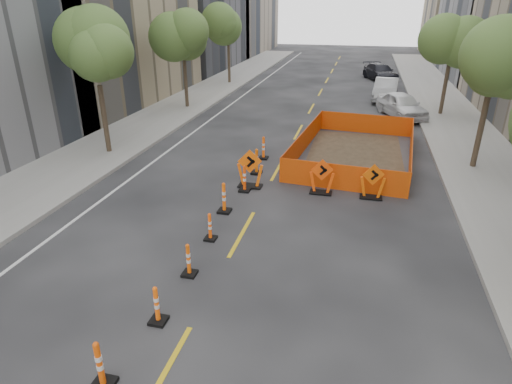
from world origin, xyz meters
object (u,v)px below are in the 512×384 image
(parked_car_mid, at_px, (386,89))
(parked_car_far, at_px, (380,72))
(channelizer_5, at_px, (224,198))
(chevron_sign_right, at_px, (373,181))
(channelizer_3, at_px, (188,260))
(channelizer_4, at_px, (210,227))
(channelizer_8, at_px, (263,148))
(chevron_sign_center, at_px, (322,176))
(chevron_sign_left, at_px, (250,168))
(parked_car_near, at_px, (402,105))
(channelizer_7, at_px, (257,161))
(channelizer_1, at_px, (100,365))
(channelizer_2, at_px, (157,305))
(channelizer_6, at_px, (244,178))

(parked_car_mid, height_order, parked_car_far, parked_car_mid)
(channelizer_5, height_order, chevron_sign_right, chevron_sign_right)
(channelizer_3, xyz_separation_m, channelizer_4, (-0.07, 1.93, -0.03))
(channelizer_8, bearing_deg, chevron_sign_center, -47.75)
(chevron_sign_left, height_order, parked_car_mid, chevron_sign_left)
(chevron_sign_left, xyz_separation_m, parked_car_near, (6.56, 13.31, -0.02))
(channelizer_5, height_order, parked_car_mid, parked_car_mid)
(channelizer_3, distance_m, channelizer_7, 7.72)
(channelizer_3, bearing_deg, channelizer_5, 93.42)
(channelizer_7, distance_m, channelizer_8, 1.94)
(channelizer_1, relative_size, channelizer_2, 1.11)
(parked_car_near, distance_m, parked_car_mid, 5.28)
(channelizer_7, distance_m, chevron_sign_center, 3.26)
(channelizer_2, bearing_deg, channelizer_6, 90.14)
(chevron_sign_right, bearing_deg, channelizer_7, 147.84)
(channelizer_6, xyz_separation_m, parked_car_near, (6.66, 13.77, 0.23))
(channelizer_2, xyz_separation_m, chevron_sign_right, (4.80, 8.22, 0.20))
(parked_car_far, bearing_deg, channelizer_5, -122.27)
(chevron_sign_center, height_order, parked_car_mid, parked_car_mid)
(parked_car_mid, xyz_separation_m, parked_car_far, (-0.21, 9.08, -0.05))
(channelizer_2, bearing_deg, channelizer_1, -96.90)
(channelizer_1, relative_size, channelizer_8, 1.01)
(channelizer_7, height_order, channelizer_8, channelizer_7)
(channelizer_3, xyz_separation_m, chevron_sign_center, (2.92, 6.29, 0.22))
(chevron_sign_right, xyz_separation_m, parked_car_mid, (1.01, 18.49, 0.08))
(channelizer_2, distance_m, chevron_sign_right, 9.52)
(channelizer_2, distance_m, channelizer_4, 3.86)
(channelizer_5, bearing_deg, chevron_sign_center, 37.63)
(chevron_sign_left, distance_m, chevron_sign_center, 2.83)
(channelizer_8, distance_m, chevron_sign_right, 5.98)
(parked_car_mid, bearing_deg, channelizer_1, -96.85)
(channelizer_3, height_order, parked_car_near, parked_car_near)
(chevron_sign_left, bearing_deg, chevron_sign_right, -16.11)
(channelizer_4, height_order, chevron_sign_left, chevron_sign_left)
(channelizer_5, bearing_deg, chevron_sign_right, 25.76)
(chevron_sign_center, distance_m, parked_car_far, 27.70)
(channelizer_3, bearing_deg, channelizer_6, 90.14)
(channelizer_1, relative_size, chevron_sign_center, 0.78)
(channelizer_1, bearing_deg, channelizer_6, 88.72)
(chevron_sign_right, bearing_deg, chevron_sign_left, 164.85)
(channelizer_4, xyz_separation_m, parked_car_near, (6.72, 17.63, 0.31))
(channelizer_4, relative_size, parked_car_far, 0.18)
(chevron_sign_center, bearing_deg, channelizer_6, 175.16)
(channelizer_2, height_order, chevron_sign_center, chevron_sign_center)
(parked_car_mid, bearing_deg, channelizer_7, -103.76)
(channelizer_2, bearing_deg, channelizer_8, 90.71)
(channelizer_2, height_order, chevron_sign_left, chevron_sign_left)
(channelizer_3, bearing_deg, chevron_sign_left, 89.17)
(channelizer_6, height_order, parked_car_far, parked_car_far)
(channelizer_3, xyz_separation_m, chevron_sign_left, (0.09, 6.25, 0.30))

